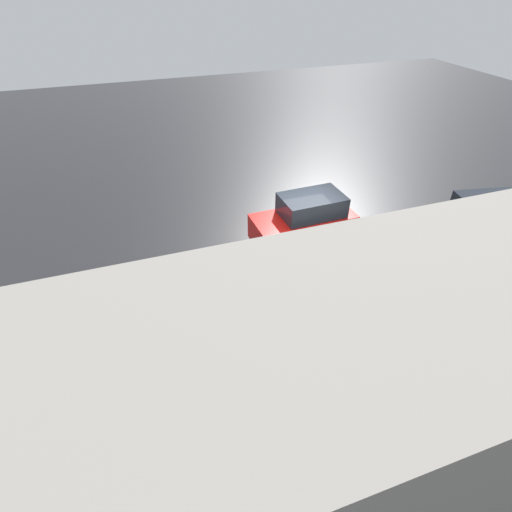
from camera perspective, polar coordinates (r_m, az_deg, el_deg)
ground_plane at (r=15.61m, az=6.79°, el=0.85°), size 60.00×60.00×0.00m
kerb_strip at (r=12.88m, az=14.64°, el=-9.46°), size 24.00×3.20×0.04m
moving_hatchback at (r=15.44m, az=7.03°, el=4.98°), size 3.95×1.82×2.06m
parked_sedan at (r=17.68m, az=29.53°, el=4.40°), size 4.56×2.56×1.98m
fire_hydrant at (r=12.44m, az=-4.12°, el=-7.56°), size 0.42×0.31×0.80m
pedestrian at (r=11.77m, az=-9.60°, el=-7.50°), size 0.30×0.56×1.62m
metal_railing at (r=11.97m, az=24.17°, el=-11.84°), size 6.28×0.04×1.05m
sign_post at (r=10.92m, az=-4.37°, el=-6.71°), size 0.07×0.44×2.40m
puddle_patch at (r=15.67m, az=6.77°, el=1.03°), size 2.90×2.90×0.01m
building_block at (r=7.09m, az=28.26°, el=-22.38°), size 13.64×2.40×6.86m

